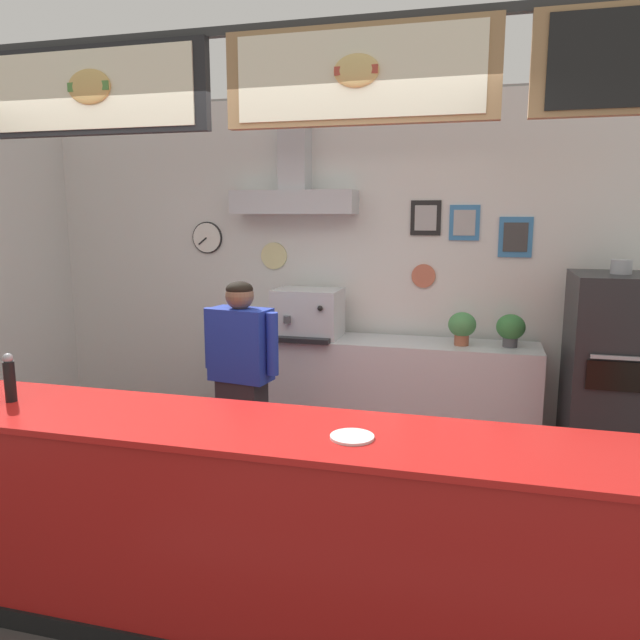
{
  "coord_description": "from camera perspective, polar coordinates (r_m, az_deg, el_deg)",
  "views": [
    {
      "loc": [
        1.18,
        -2.96,
        1.96
      ],
      "look_at": [
        0.21,
        0.65,
        1.3
      ],
      "focal_mm": 34.3,
      "sensor_mm": 36.0,
      "label": 1
    }
  ],
  "objects": [
    {
      "name": "espresso_machine",
      "position": [
        5.16,
        -1.13,
        0.6
      ],
      "size": [
        0.55,
        0.5,
        0.41
      ],
      "color": "silver",
      "rests_on": "back_prep_counter"
    },
    {
      "name": "potted_basil",
      "position": [
        5.01,
        17.37,
        -0.75
      ],
      "size": [
        0.22,
        0.22,
        0.26
      ],
      "color": "#4C4C51",
      "rests_on": "back_prep_counter"
    },
    {
      "name": "pepper_grinder",
      "position": [
        3.47,
        -26.98,
        -4.83
      ],
      "size": [
        0.06,
        0.06,
        0.25
      ],
      "color": "black",
      "rests_on": "service_counter"
    },
    {
      "name": "back_wall_assembly",
      "position": [
        5.32,
        1.94,
        5.74
      ],
      "size": [
        5.74,
        2.79,
        2.96
      ],
      "color": "gray",
      "rests_on": "ground_plane"
    },
    {
      "name": "potted_thyme",
      "position": [
        4.97,
        13.11,
        -0.57
      ],
      "size": [
        0.22,
        0.22,
        0.27
      ],
      "color": "#9E563D",
      "rests_on": "back_prep_counter"
    },
    {
      "name": "shop_worker",
      "position": [
        4.3,
        -7.33,
        -5.66
      ],
      "size": [
        0.57,
        0.28,
        1.5
      ],
      "rotation": [
        0.0,
        0.0,
        2.99
      ],
      "color": "#232328",
      "rests_on": "ground_plane"
    },
    {
      "name": "ground_plane",
      "position": [
        3.74,
        -6.17,
        -21.67
      ],
      "size": [
        6.89,
        6.89,
        0.0
      ],
      "primitive_type": "plane",
      "color": "#3F3A38"
    },
    {
      "name": "pizza_oven",
      "position": [
        4.89,
        25.56,
        -5.08
      ],
      "size": [
        0.62,
        0.74,
        1.64
      ],
      "color": "#232326",
      "rests_on": "ground_plane"
    },
    {
      "name": "condiment_plate",
      "position": [
        2.64,
        3.01,
        -10.83
      ],
      "size": [
        0.19,
        0.19,
        0.01
      ],
      "color": "white",
      "rests_on": "service_counter"
    },
    {
      "name": "service_counter",
      "position": [
        3.1,
        -9.82,
        -18.15
      ],
      "size": [
        4.79,
        0.66,
        1.02
      ],
      "color": "#B21916",
      "rests_on": "ground_plane"
    },
    {
      "name": "back_prep_counter",
      "position": [
        5.21,
        5.46,
        -6.89
      ],
      "size": [
        2.58,
        0.52,
        0.92
      ],
      "color": "silver",
      "rests_on": "ground_plane"
    }
  ]
}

